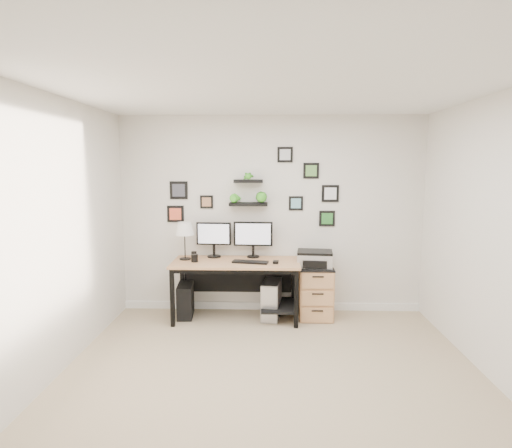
{
  "coord_description": "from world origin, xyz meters",
  "views": [
    {
      "loc": [
        -0.03,
        -3.64,
        1.95
      ],
      "look_at": [
        -0.2,
        1.83,
        1.2
      ],
      "focal_mm": 30.0,
      "sensor_mm": 36.0,
      "label": 1
    }
  ],
  "objects_px": {
    "file_cabinet": "(315,292)",
    "table_lamp": "(185,230)",
    "printer": "(315,259)",
    "desk": "(239,270)",
    "monitor_right": "(253,236)",
    "mug": "(195,258)",
    "monitor_left": "(214,237)",
    "pc_tower_black": "(185,300)",
    "pc_tower_grey": "(271,299)"
  },
  "relations": [
    {
      "from": "pc_tower_grey",
      "to": "desk",
      "type": "bearing_deg",
      "value": -178.09
    },
    {
      "from": "mug",
      "to": "monitor_left",
      "type": "bearing_deg",
      "value": 53.25
    },
    {
      "from": "desk",
      "to": "monitor_right",
      "type": "relative_size",
      "value": 3.14
    },
    {
      "from": "monitor_right",
      "to": "monitor_left",
      "type": "bearing_deg",
      "value": -179.17
    },
    {
      "from": "file_cabinet",
      "to": "table_lamp",
      "type": "bearing_deg",
      "value": -179.97
    },
    {
      "from": "desk",
      "to": "pc_tower_grey",
      "type": "xyz_separation_m",
      "value": [
        0.42,
        0.01,
        -0.39
      ]
    },
    {
      "from": "monitor_right",
      "to": "printer",
      "type": "xyz_separation_m",
      "value": [
        0.79,
        -0.15,
        -0.26
      ]
    },
    {
      "from": "pc_tower_black",
      "to": "file_cabinet",
      "type": "distance_m",
      "value": 1.69
    },
    {
      "from": "printer",
      "to": "table_lamp",
      "type": "bearing_deg",
      "value": 179.84
    },
    {
      "from": "desk",
      "to": "monitor_right",
      "type": "height_order",
      "value": "monitor_right"
    },
    {
      "from": "table_lamp",
      "to": "mug",
      "type": "height_order",
      "value": "table_lamp"
    },
    {
      "from": "desk",
      "to": "file_cabinet",
      "type": "relative_size",
      "value": 2.39
    },
    {
      "from": "monitor_left",
      "to": "mug",
      "type": "relative_size",
      "value": 4.81
    },
    {
      "from": "desk",
      "to": "monitor_left",
      "type": "height_order",
      "value": "monitor_left"
    },
    {
      "from": "monitor_left",
      "to": "monitor_right",
      "type": "bearing_deg",
      "value": 0.83
    },
    {
      "from": "table_lamp",
      "to": "pc_tower_black",
      "type": "height_order",
      "value": "table_lamp"
    },
    {
      "from": "table_lamp",
      "to": "file_cabinet",
      "type": "height_order",
      "value": "table_lamp"
    },
    {
      "from": "desk",
      "to": "pc_tower_grey",
      "type": "distance_m",
      "value": 0.57
    },
    {
      "from": "monitor_left",
      "to": "pc_tower_black",
      "type": "bearing_deg",
      "value": -154.18
    },
    {
      "from": "desk",
      "to": "table_lamp",
      "type": "xyz_separation_m",
      "value": [
        -0.7,
        0.06,
        0.51
      ]
    },
    {
      "from": "desk",
      "to": "table_lamp",
      "type": "bearing_deg",
      "value": 175.31
    },
    {
      "from": "table_lamp",
      "to": "printer",
      "type": "relative_size",
      "value": 1.03
    },
    {
      "from": "pc_tower_grey",
      "to": "mug",
      "type": "bearing_deg",
      "value": -174.38
    },
    {
      "from": "monitor_left",
      "to": "table_lamp",
      "type": "relative_size",
      "value": 0.96
    },
    {
      "from": "table_lamp",
      "to": "desk",
      "type": "bearing_deg",
      "value": -4.69
    },
    {
      "from": "mug",
      "to": "pc_tower_grey",
      "type": "distance_m",
      "value": 1.12
    },
    {
      "from": "monitor_left",
      "to": "table_lamp",
      "type": "xyz_separation_m",
      "value": [
        -0.36,
        -0.14,
        0.12
      ]
    },
    {
      "from": "file_cabinet",
      "to": "monitor_right",
      "type": "bearing_deg",
      "value": 169.62
    },
    {
      "from": "monitor_right",
      "to": "printer",
      "type": "height_order",
      "value": "monitor_right"
    },
    {
      "from": "monitor_right",
      "to": "file_cabinet",
      "type": "bearing_deg",
      "value": -10.38
    },
    {
      "from": "table_lamp",
      "to": "file_cabinet",
      "type": "xyz_separation_m",
      "value": [
        1.68,
        0.0,
        -0.8
      ]
    },
    {
      "from": "pc_tower_black",
      "to": "mug",
      "type": "bearing_deg",
      "value": -40.76
    },
    {
      "from": "monitor_right",
      "to": "pc_tower_black",
      "type": "bearing_deg",
      "value": -168.31
    },
    {
      "from": "monitor_right",
      "to": "pc_tower_black",
      "type": "xyz_separation_m",
      "value": [
        -0.88,
        -0.18,
        -0.82
      ]
    },
    {
      "from": "printer",
      "to": "pc_tower_black",
      "type": "bearing_deg",
      "value": -179.07
    },
    {
      "from": "file_cabinet",
      "to": "desk",
      "type": "bearing_deg",
      "value": -176.62
    },
    {
      "from": "printer",
      "to": "file_cabinet",
      "type": "bearing_deg",
      "value": 18.83
    },
    {
      "from": "desk",
      "to": "file_cabinet",
      "type": "bearing_deg",
      "value": 3.38
    },
    {
      "from": "mug",
      "to": "file_cabinet",
      "type": "relative_size",
      "value": 0.14
    },
    {
      "from": "desk",
      "to": "monitor_left",
      "type": "bearing_deg",
      "value": 149.76
    },
    {
      "from": "monitor_right",
      "to": "mug",
      "type": "xyz_separation_m",
      "value": [
        -0.73,
        -0.29,
        -0.23
      ]
    },
    {
      "from": "desk",
      "to": "pc_tower_black",
      "type": "height_order",
      "value": "desk"
    },
    {
      "from": "pc_tower_black",
      "to": "monitor_left",
      "type": "bearing_deg",
      "value": 20.66
    },
    {
      "from": "table_lamp",
      "to": "pc_tower_black",
      "type": "distance_m",
      "value": 0.93
    },
    {
      "from": "monitor_left",
      "to": "table_lamp",
      "type": "bearing_deg",
      "value": -158.27
    },
    {
      "from": "pc_tower_black",
      "to": "printer",
      "type": "height_order",
      "value": "printer"
    },
    {
      "from": "mug",
      "to": "printer",
      "type": "xyz_separation_m",
      "value": [
        1.52,
        0.13,
        -0.03
      ]
    },
    {
      "from": "mug",
      "to": "file_cabinet",
      "type": "distance_m",
      "value": 1.61
    },
    {
      "from": "pc_tower_black",
      "to": "table_lamp",
      "type": "bearing_deg",
      "value": 79.75
    },
    {
      "from": "monitor_left",
      "to": "pc_tower_black",
      "type": "height_order",
      "value": "monitor_left"
    }
  ]
}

